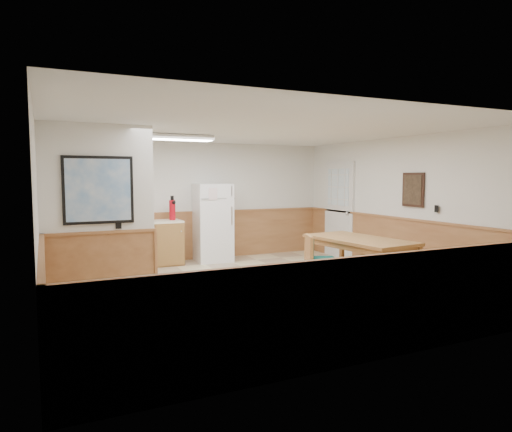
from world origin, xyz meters
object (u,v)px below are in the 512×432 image
dining_table (359,244)px  dining_bench (400,258)px  dining_chair (316,257)px  refrigerator (213,223)px  fire_extinguisher (172,209)px  soap_bottle (85,218)px

dining_table → dining_bench: bearing=-4.3°
dining_bench → dining_chair: size_ratio=1.91×
refrigerator → dining_table: refrigerator is taller
dining_table → fire_extinguisher: (-2.41, 2.94, 0.46)m
dining_chair → dining_bench: bearing=22.9°
dining_bench → dining_table: bearing=173.5°
refrigerator → soap_bottle: (-2.51, 0.02, 0.19)m
fire_extinguisher → refrigerator: bearing=13.8°
dining_table → dining_chair: 0.88m
refrigerator → dining_table: size_ratio=0.82×
dining_bench → soap_bottle: size_ratio=8.01×
soap_bottle → dining_chair: bearing=-42.5°
refrigerator → dining_chair: bearing=-73.4°
dining_chair → refrigerator: bearing=124.9°
dining_table → dining_chair: dining_chair is taller
dining_bench → dining_chair: 1.78m
dining_table → soap_bottle: (-4.08, 2.92, 0.34)m
fire_extinguisher → soap_bottle: bearing=-162.6°
fire_extinguisher → soap_bottle: size_ratio=2.42×
refrigerator → soap_bottle: bearing=-177.5°
dining_table → fire_extinguisher: size_ratio=4.03×
dining_bench → soap_bottle: 5.80m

